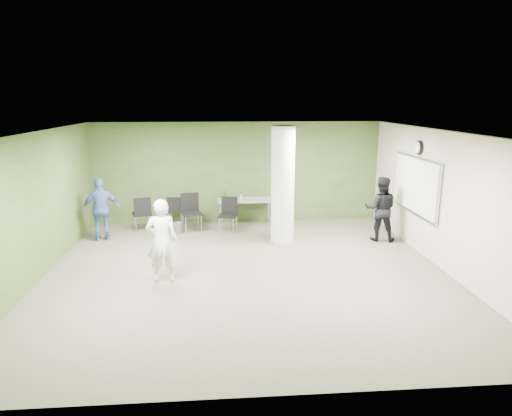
{
  "coord_description": "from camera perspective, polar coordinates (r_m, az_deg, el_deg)",
  "views": [
    {
      "loc": [
        -0.51,
        -8.66,
        3.39
      ],
      "look_at": [
        0.28,
        1.0,
        1.08
      ],
      "focal_mm": 32.0,
      "sensor_mm": 36.0,
      "label": 1
    }
  ],
  "objects": [
    {
      "name": "chair_table_left",
      "position": [
        12.12,
        -8.14,
        -0.14
      ],
      "size": [
        0.6,
        0.6,
        0.99
      ],
      "rotation": [
        0.0,
        0.0,
        0.26
      ],
      "color": "black",
      "rests_on": "floor"
    },
    {
      "name": "wall_back",
      "position": [
        12.83,
        -2.32,
        4.47
      ],
      "size": [
        8.0,
        2.8,
        0.02
      ],
      "primitive_type": "cube",
      "rotation": [
        1.57,
        0.0,
        0.0
      ],
      "color": "#3D5226",
      "rests_on": "floor"
    },
    {
      "name": "wall_right_cream",
      "position": [
        9.97,
        22.37,
        0.85
      ],
      "size": [
        0.02,
        8.0,
        2.8
      ],
      "primitive_type": "cube",
      "color": "beige",
      "rests_on": "floor"
    },
    {
      "name": "column",
      "position": [
        10.95,
        3.36,
        2.9
      ],
      "size": [
        0.56,
        0.56,
        2.8
      ],
      "primitive_type": "cylinder",
      "color": "silver",
      "rests_on": "floor"
    },
    {
      "name": "folding_table",
      "position": [
        12.52,
        -1.41,
        0.86
      ],
      "size": [
        1.55,
        0.74,
        0.97
      ],
      "rotation": [
        0.0,
        0.0,
        0.05
      ],
      "color": "gray",
      "rests_on": "floor"
    },
    {
      "name": "man_blue",
      "position": [
        11.76,
        -18.75,
        -0.16
      ],
      "size": [
        0.98,
        0.6,
        1.56
      ],
      "primitive_type": "imported",
      "rotation": [
        0.0,
        0.0,
        3.4
      ],
      "color": "#4462A9",
      "rests_on": "floor"
    },
    {
      "name": "chair_back_right",
      "position": [
        12.64,
        -10.07,
        -0.11
      ],
      "size": [
        0.45,
        0.45,
        0.83
      ],
      "rotation": [
        0.0,
        0.0,
        3.05
      ],
      "color": "black",
      "rests_on": "floor"
    },
    {
      "name": "whiteboard",
      "position": [
        10.98,
        19.27,
        2.73
      ],
      "size": [
        0.05,
        2.3,
        1.3
      ],
      "color": "silver",
      "rests_on": "wall_right_cream"
    },
    {
      "name": "man_black",
      "position": [
        11.53,
        15.31,
        -0.11
      ],
      "size": [
        0.91,
        0.79,
        1.59
      ],
      "primitive_type": "imported",
      "rotation": [
        0.0,
        0.0,
        2.86
      ],
      "color": "black",
      "rests_on": "floor"
    },
    {
      "name": "ceiling",
      "position": [
        8.7,
        -1.3,
        9.5
      ],
      "size": [
        8.0,
        8.0,
        0.0
      ],
      "primitive_type": "plane",
      "rotation": [
        3.14,
        0.0,
        0.0
      ],
      "color": "white",
      "rests_on": "wall_back"
    },
    {
      "name": "chair_back_left",
      "position": [
        12.32,
        -14.05,
        -0.38
      ],
      "size": [
        0.57,
        0.57,
        0.93
      ],
      "rotation": [
        0.0,
        0.0,
        3.43
      ],
      "color": "black",
      "rests_on": "floor"
    },
    {
      "name": "wall_clock",
      "position": [
        10.86,
        19.63,
        7.13
      ],
      "size": [
        0.06,
        0.32,
        0.32
      ],
      "color": "black",
      "rests_on": "wall_right_cream"
    },
    {
      "name": "wastebasket",
      "position": [
        12.05,
        -9.72,
        -2.43
      ],
      "size": [
        0.24,
        0.24,
        0.28
      ],
      "primitive_type": "cylinder",
      "color": "#4C4C4C",
      "rests_on": "floor"
    },
    {
      "name": "woman_white",
      "position": [
        8.76,
        -11.67,
        -4.05
      ],
      "size": [
        0.6,
        0.41,
        1.62
      ],
      "primitive_type": "imported",
      "rotation": [
        0.0,
        0.0,
        3.18
      ],
      "color": "white",
      "rests_on": "floor"
    },
    {
      "name": "floor",
      "position": [
        9.32,
        -1.21,
        -7.95
      ],
      "size": [
        8.0,
        8.0,
        0.0
      ],
      "primitive_type": "plane",
      "color": "#4F503F",
      "rests_on": "ground"
    },
    {
      "name": "wall_left",
      "position": [
        9.55,
        -25.97,
        -0.01
      ],
      "size": [
        0.02,
        8.0,
        2.8
      ],
      "primitive_type": "cube",
      "color": "#3D5226",
      "rests_on": "floor"
    },
    {
      "name": "chair_table_right",
      "position": [
        11.98,
        -3.45,
        -0.45
      ],
      "size": [
        0.55,
        0.55,
        0.9
      ],
      "rotation": [
        0.0,
        0.0,
        -0.26
      ],
      "color": "black",
      "rests_on": "floor"
    }
  ]
}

